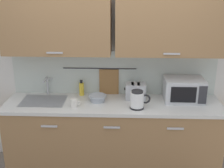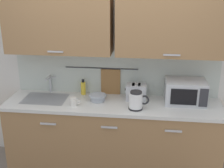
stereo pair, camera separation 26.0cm
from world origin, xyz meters
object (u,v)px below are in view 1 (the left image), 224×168
microwave (184,90)px  electric_kettle (137,100)px  toaster (135,91)px  dish_soap_bottle (82,89)px  mug_near_sink (74,103)px  mixing_bowl (97,98)px

microwave → electric_kettle: (-0.55, -0.25, -0.03)m
microwave → toaster: size_ratio=1.80×
dish_soap_bottle → mug_near_sink: bearing=-95.4°
electric_kettle → toaster: electric_kettle is taller
mixing_bowl → dish_soap_bottle: bearing=138.8°
mug_near_sink → toaster: size_ratio=0.47×
electric_kettle → mixing_bowl: (-0.46, 0.18, -0.06)m
electric_kettle → mug_near_sink: (-0.71, 0.01, -0.05)m
mug_near_sink → mixing_bowl: bearing=35.2°
microwave → electric_kettle: bearing=-155.6°
dish_soap_bottle → mug_near_sink: 0.36m
dish_soap_bottle → mug_near_sink: size_ratio=1.63×
mixing_bowl → microwave: bearing=4.0°
dish_soap_bottle → toaster: (0.66, -0.09, 0.01)m
mixing_bowl → toaster: (0.45, 0.10, 0.05)m
microwave → electric_kettle: microwave is taller
dish_soap_bottle → toaster: bearing=-7.6°
microwave → toaster: bearing=177.2°
dish_soap_bottle → mixing_bowl: 0.29m
electric_kettle → dish_soap_bottle: (-0.67, 0.37, -0.01)m
microwave → dish_soap_bottle: bearing=174.6°
dish_soap_bottle → mug_near_sink: dish_soap_bottle is taller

